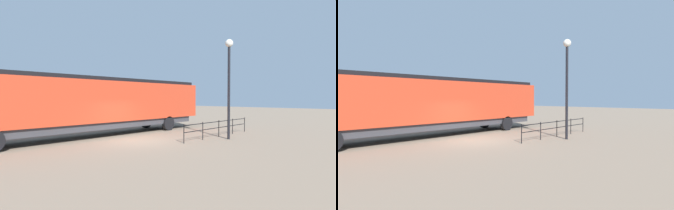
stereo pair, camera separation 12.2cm
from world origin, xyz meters
The scene contains 4 objects.
ground_plane centered at (0.00, 0.00, 0.00)m, with size 120.00×120.00×0.00m, color #84705B.
locomotive centered at (-3.44, -0.33, 2.20)m, with size 2.90×18.48×3.88m.
lamp_post centered at (3.62, 4.31, 4.18)m, with size 0.48×0.48×6.12m.
platform_fence centered at (2.60, 4.80, 0.70)m, with size 0.05×7.20×1.08m.
Camera 1 is at (11.93, -9.96, 2.52)m, focal length 28.03 mm.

